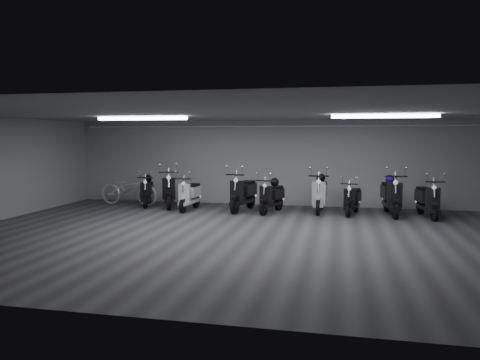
% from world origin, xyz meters
% --- Properties ---
extents(floor, '(14.00, 10.00, 0.01)m').
position_xyz_m(floor, '(0.00, 0.00, -0.01)').
color(floor, '#3A3A3D').
rests_on(floor, ground).
extents(ceiling, '(14.00, 10.00, 0.01)m').
position_xyz_m(ceiling, '(0.00, 0.00, 2.80)').
color(ceiling, gray).
rests_on(ceiling, ground).
extents(back_wall, '(14.00, 0.01, 2.80)m').
position_xyz_m(back_wall, '(0.00, 5.00, 1.40)').
color(back_wall, '#A1A1A3').
rests_on(back_wall, ground).
extents(front_wall, '(14.00, 0.01, 2.80)m').
position_xyz_m(front_wall, '(0.00, -5.00, 1.40)').
color(front_wall, '#A1A1A3').
rests_on(front_wall, ground).
extents(fluor_strip_left, '(2.40, 0.18, 0.08)m').
position_xyz_m(fluor_strip_left, '(-3.00, 1.00, 2.74)').
color(fluor_strip_left, white).
rests_on(fluor_strip_left, ceiling).
extents(fluor_strip_right, '(2.40, 0.18, 0.08)m').
position_xyz_m(fluor_strip_right, '(3.00, 1.00, 2.74)').
color(fluor_strip_right, white).
rests_on(fluor_strip_right, ceiling).
extents(conduit, '(13.60, 0.05, 0.05)m').
position_xyz_m(conduit, '(0.00, 4.92, 2.62)').
color(conduit, white).
rests_on(conduit, back_wall).
extents(scooter_0, '(1.00, 1.73, 1.22)m').
position_xyz_m(scooter_0, '(-4.14, 3.84, 0.61)').
color(scooter_0, black).
rests_on(scooter_0, floor).
extents(scooter_1, '(1.30, 2.08, 1.47)m').
position_xyz_m(scooter_1, '(-3.35, 3.76, 0.74)').
color(scooter_1, black).
rests_on(scooter_1, floor).
extents(scooter_2, '(0.65, 1.74, 1.27)m').
position_xyz_m(scooter_2, '(-2.51, 3.32, 0.64)').
color(scooter_2, silver).
rests_on(scooter_2, floor).
extents(scooter_3, '(0.99, 2.03, 1.45)m').
position_xyz_m(scooter_3, '(-0.86, 3.51, 0.72)').
color(scooter_3, black).
rests_on(scooter_3, floor).
extents(scooter_5, '(0.99, 1.78, 1.26)m').
position_xyz_m(scooter_5, '(0.05, 3.33, 0.63)').
color(scooter_5, black).
rests_on(scooter_5, floor).
extents(scooter_6, '(0.70, 1.94, 1.43)m').
position_xyz_m(scooter_6, '(1.45, 3.77, 0.71)').
color(scooter_6, silver).
rests_on(scooter_6, floor).
extents(scooter_7, '(0.87, 1.66, 1.18)m').
position_xyz_m(scooter_7, '(2.40, 3.51, 0.59)').
color(scooter_7, black).
rests_on(scooter_7, floor).
extents(scooter_8, '(0.82, 2.02, 1.47)m').
position_xyz_m(scooter_8, '(3.49, 3.63, 0.74)').
color(scooter_8, black).
rests_on(scooter_8, floor).
extents(scooter_9, '(0.83, 1.84, 1.32)m').
position_xyz_m(scooter_9, '(4.45, 3.45, 0.66)').
color(scooter_9, black).
rests_on(scooter_9, floor).
extents(bicycle, '(2.09, 0.87, 1.32)m').
position_xyz_m(bicycle, '(-4.84, 3.95, 0.66)').
color(bicycle, silver).
rests_on(bicycle, floor).
extents(helmet_0, '(0.26, 0.26, 0.26)m').
position_xyz_m(helmet_0, '(-4.21, 4.05, 0.89)').
color(helmet_0, black).
rests_on(helmet_0, scooter_0).
extents(helmet_1, '(0.27, 0.27, 0.27)m').
position_xyz_m(helmet_1, '(1.46, 4.04, 1.02)').
color(helmet_1, black).
rests_on(helmet_1, scooter_6).
extents(helmet_2, '(0.25, 0.25, 0.25)m').
position_xyz_m(helmet_2, '(3.47, 3.90, 1.04)').
color(helmet_2, '#200C89').
rests_on(helmet_2, scooter_8).
extents(helmet_3, '(0.26, 0.26, 0.26)m').
position_xyz_m(helmet_3, '(0.11, 3.55, 0.91)').
color(helmet_3, black).
rests_on(helmet_3, scooter_5).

